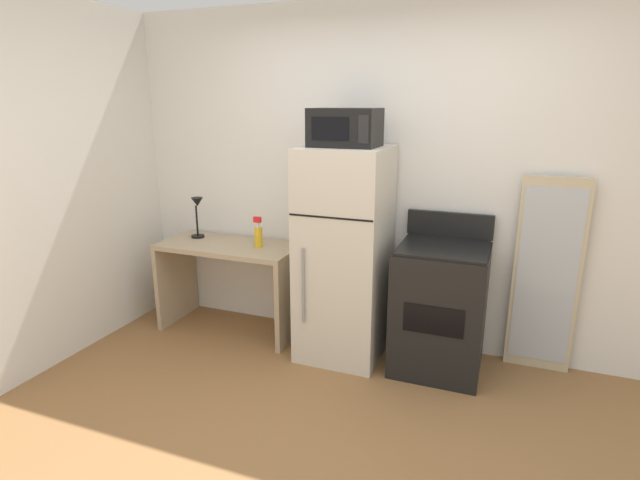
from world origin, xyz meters
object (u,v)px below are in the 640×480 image
Objects in this scene: spray_bottle at (258,235)px; leaning_mirror at (546,277)px; desk at (230,270)px; refrigerator at (345,254)px; microwave at (345,128)px; oven_range at (440,307)px; desk_lamp at (197,211)px.

spray_bottle is 0.18× the size of leaning_mirror.
refrigerator is (1.02, -0.05, 0.26)m from desk.
leaning_mirror is (1.39, 0.30, -1.01)m from microwave.
leaning_mirror is at bearing 12.10° from microwave.
desk is at bearing -177.04° from spray_bottle.
refrigerator is 1.43× the size of oven_range.
desk_lamp is 0.32× the size of oven_range.
desk_lamp reaches higher than spray_bottle.
microwave is 1.43m from oven_range.
microwave is at bearing -167.90° from leaning_mirror.
desk is at bearing -174.53° from leaning_mirror.
spray_bottle is 0.23× the size of oven_range.
oven_range reaches higher than spray_bottle.
oven_range is at bearing 3.47° from microwave.
leaning_mirror reaches higher than spray_bottle.
microwave reaches higher than refrigerator.
refrigerator is 1.42m from leaning_mirror.
leaning_mirror is (0.68, 0.26, 0.23)m from oven_range.
microwave is at bearing -3.82° from desk.
desk is 1.73m from oven_range.
spray_bottle reaches higher than desk.
desk_lamp is 2.13m from oven_range.
leaning_mirror reaches higher than desk_lamp.
leaning_mirror reaches higher than desk.
microwave is at bearing -6.24° from spray_bottle.
desk_lamp is 1.54m from microwave.
oven_range is 0.76m from leaning_mirror.
desk_lamp reaches higher than desk.
refrigerator is (1.35, -0.12, -0.20)m from desk_lamp.
microwave reaches higher than leaning_mirror.
desk_lamp is 1.42× the size of spray_bottle.
oven_range is (1.73, -0.02, -0.06)m from desk.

